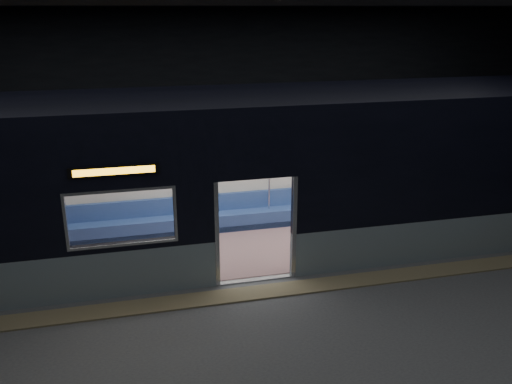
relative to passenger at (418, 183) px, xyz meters
name	(u,v)px	position (x,y,z in m)	size (l,w,h in m)	color
station_floor	(270,308)	(-4.80, -3.55, -0.83)	(24.00, 14.00, 0.01)	#47494C
station_envelope	(272,98)	(-4.80, -3.55, 2.84)	(24.00, 14.00, 5.00)	black
tactile_strip	(262,292)	(-4.80, -3.00, -0.81)	(22.80, 0.50, 0.03)	#8C7F59
metro_car	(239,167)	(-4.80, -1.00, 1.02)	(18.00, 3.04, 3.35)	gray
passenger	(418,183)	(0.00, 0.00, 0.00)	(0.45, 0.75, 1.43)	black
handbag	(423,191)	(0.01, -0.24, -0.13)	(0.28, 0.24, 0.14)	black
transit_map	(409,155)	(-0.16, 0.31, 0.64)	(0.97, 0.03, 0.63)	white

